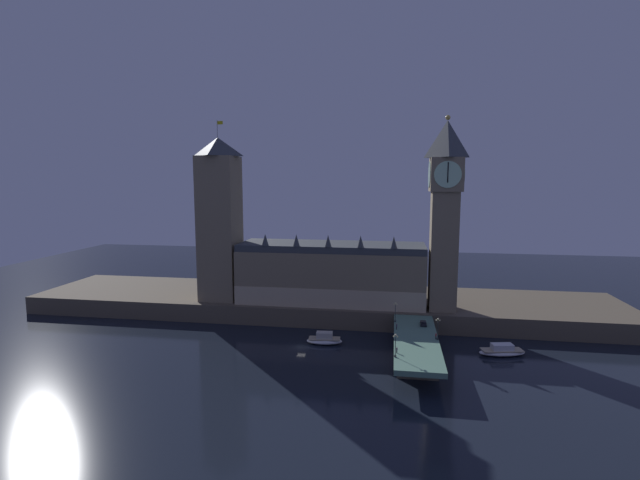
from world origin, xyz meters
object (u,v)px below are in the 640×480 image
(pedestrian_near_rail, at_px, (397,350))
(street_lamp_mid, at_px, (438,326))
(pedestrian_mid_walk, at_px, (436,336))
(car_southbound_trail, at_px, (423,323))
(boat_upstream, at_px, (324,340))
(clock_tower, at_px, (445,209))
(street_lamp_far, at_px, (395,310))
(boat_downstream, at_px, (502,351))
(victoria_tower, at_px, (220,219))
(pedestrian_far_rail, at_px, (397,326))
(street_lamp_near, at_px, (395,343))

(pedestrian_near_rail, xyz_separation_m, street_lamp_mid, (11.23, 11.87, 3.08))
(pedestrian_near_rail, height_order, pedestrian_mid_walk, pedestrian_mid_walk)
(car_southbound_trail, relative_size, boat_upstream, 0.38)
(clock_tower, bearing_deg, boat_upstream, -149.38)
(street_lamp_far, xyz_separation_m, boat_downstream, (30.68, -6.88, -9.02))
(victoria_tower, relative_size, car_southbound_trail, 15.31)
(pedestrian_far_rail, distance_m, street_lamp_far, 8.04)
(car_southbound_trail, xyz_separation_m, street_lamp_mid, (3.11, -12.73, 3.30))
(street_lamp_near, height_order, boat_upstream, street_lamp_near)
(pedestrian_far_rail, xyz_separation_m, street_lamp_far, (-0.40, 7.47, 2.96))
(victoria_tower, relative_size, street_lamp_mid, 10.42)
(pedestrian_near_rail, height_order, pedestrian_far_rail, pedestrian_far_rail)
(boat_upstream, bearing_deg, street_lamp_far, 15.08)
(pedestrian_near_rail, distance_m, street_lamp_mid, 16.63)
(victoria_tower, height_order, pedestrian_mid_walk, victoria_tower)
(street_lamp_near, height_order, street_lamp_far, street_lamp_far)
(car_southbound_trail, distance_m, pedestrian_near_rail, 25.91)
(street_lamp_mid, height_order, boat_upstream, street_lamp_mid)
(street_lamp_far, relative_size, boat_downstream, 0.45)
(victoria_tower, bearing_deg, boat_upstream, -29.73)
(victoria_tower, xyz_separation_m, pedestrian_far_rail, (64.40, -25.91, -28.89))
(pedestrian_far_rail, distance_m, street_lamp_near, 22.15)
(car_southbound_trail, xyz_separation_m, street_lamp_far, (-8.53, 1.99, 3.34))
(car_southbound_trail, bearing_deg, street_lamp_far, 166.86)
(pedestrian_far_rail, height_order, street_lamp_far, street_lamp_far)
(boat_upstream, xyz_separation_m, boat_downstream, (52.22, -1.07, -0.14))
(clock_tower, xyz_separation_m, car_southbound_trail, (-7.11, -18.19, -33.93))
(clock_tower, bearing_deg, street_lamp_mid, -97.37)
(pedestrian_far_rail, distance_m, street_lamp_mid, 13.69)
(pedestrian_mid_walk, bearing_deg, street_lamp_far, 128.28)
(boat_upstream, distance_m, boat_downstream, 52.23)
(car_southbound_trail, height_order, pedestrian_near_rail, pedestrian_near_rail)
(boat_downstream, bearing_deg, pedestrian_mid_walk, -159.28)
(street_lamp_far, bearing_deg, victoria_tower, 163.92)
(victoria_tower, bearing_deg, pedestrian_far_rail, -21.92)
(victoria_tower, bearing_deg, street_lamp_far, -16.08)
(victoria_tower, relative_size, street_lamp_far, 10.31)
(street_lamp_far, bearing_deg, street_lamp_near, -90.00)
(street_lamp_mid, bearing_deg, street_lamp_far, 128.32)
(pedestrian_near_rail, height_order, boat_downstream, pedestrian_near_rail)
(clock_tower, distance_m, street_lamp_mid, 43.70)
(street_lamp_near, distance_m, street_lamp_far, 29.44)
(street_lamp_far, bearing_deg, street_lamp_mid, -51.68)
(pedestrian_mid_walk, relative_size, boat_upstream, 0.16)
(car_southbound_trail, bearing_deg, pedestrian_mid_walk, -77.53)
(car_southbound_trail, xyz_separation_m, pedestrian_mid_walk, (2.71, -12.24, 0.34))
(car_southbound_trail, xyz_separation_m, pedestrian_far_rail, (-8.13, -5.48, 0.38))
(street_lamp_far, height_order, boat_upstream, street_lamp_far)
(boat_downstream, bearing_deg, pedestrian_near_rail, -146.94)
(pedestrian_near_rail, distance_m, boat_downstream, 36.61)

